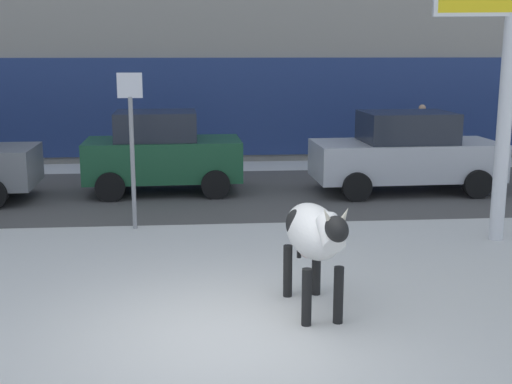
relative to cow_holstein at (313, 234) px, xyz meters
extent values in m
plane|color=silver|center=(-1.06, -0.68, -1.00)|extent=(120.00, 120.00, 0.00)
cube|color=#514F4C|center=(-1.06, 7.20, -1.00)|extent=(60.00, 5.60, 0.01)
cube|color=navy|center=(-1.06, 11.62, 0.60)|extent=(43.12, 0.10, 2.80)
ellipsoid|color=silver|center=(0.01, 0.06, 0.02)|extent=(0.74, 1.45, 0.64)
ellipsoid|color=black|center=(-0.17, 0.14, 0.07)|extent=(0.33, 0.58, 0.40)
cylinder|color=black|center=(0.25, -0.41, -0.65)|extent=(0.12, 0.12, 0.70)
cylinder|color=black|center=(-0.14, -0.45, -0.65)|extent=(0.12, 0.12, 0.70)
cylinder|color=black|center=(0.15, 0.56, -0.65)|extent=(0.12, 0.12, 0.70)
cylinder|color=black|center=(-0.23, 0.53, -0.65)|extent=(0.12, 0.12, 0.70)
cylinder|color=silver|center=(0.08, -0.69, 0.20)|extent=(0.31, 0.50, 0.44)
ellipsoid|color=black|center=(0.10, -0.91, 0.30)|extent=(0.28, 0.46, 0.28)
cone|color=beige|center=(0.21, -0.86, 0.46)|extent=(0.12, 0.07, 0.15)
cone|color=beige|center=(-0.01, -0.88, 0.46)|extent=(0.12, 0.07, 0.15)
cylinder|color=black|center=(-0.06, 0.72, -0.23)|extent=(0.06, 0.06, 0.60)
ellipsoid|color=beige|center=(-0.01, 0.23, -0.28)|extent=(0.27, 0.30, 0.20)
cylinder|color=silver|center=(3.72, 2.96, 0.90)|extent=(0.24, 0.24, 3.80)
cylinder|color=black|center=(-5.69, 7.77, -0.68)|extent=(0.65, 0.24, 0.64)
cube|color=#194C2D|center=(-2.19, 7.44, -0.23)|extent=(3.55, 1.81, 0.90)
cube|color=#1E232D|center=(-2.34, 7.43, 0.54)|extent=(1.85, 1.55, 0.64)
cylinder|color=black|center=(-1.08, 8.32, -0.68)|extent=(0.65, 0.24, 0.64)
cylinder|color=black|center=(-1.02, 6.62, -0.68)|extent=(0.65, 0.24, 0.64)
cylinder|color=black|center=(-3.35, 8.25, -0.68)|extent=(0.65, 0.24, 0.64)
cylinder|color=black|center=(-3.30, 6.55, -0.68)|extent=(0.65, 0.24, 0.64)
cube|color=#B7BABF|center=(3.34, 7.03, -0.26)|extent=(4.25, 1.89, 0.84)
cube|color=#1E232D|center=(3.34, 7.03, 0.50)|extent=(2.05, 1.61, 0.68)
cylinder|color=black|center=(4.68, 7.95, -0.68)|extent=(0.65, 0.24, 0.64)
cylinder|color=black|center=(4.73, 6.19, -0.68)|extent=(0.65, 0.24, 0.64)
cylinder|color=black|center=(1.95, 7.87, -0.68)|extent=(0.65, 0.24, 0.64)
cylinder|color=black|center=(2.00, 6.11, -0.68)|extent=(0.65, 0.24, 0.64)
cylinder|color=#282833|center=(4.84, 10.46, -0.56)|extent=(0.24, 0.24, 0.88)
cube|color=#232328|center=(4.84, 10.46, 0.20)|extent=(0.36, 0.22, 0.64)
sphere|color=tan|center=(4.84, 10.46, 0.63)|extent=(0.20, 0.20, 0.20)
cylinder|color=gray|center=(-2.57, 4.22, 0.20)|extent=(0.08, 0.08, 2.40)
cube|color=silver|center=(-2.57, 4.22, 1.60)|extent=(0.44, 0.04, 0.44)
camera|label=1|loc=(-1.37, -7.87, 2.20)|focal=47.23mm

